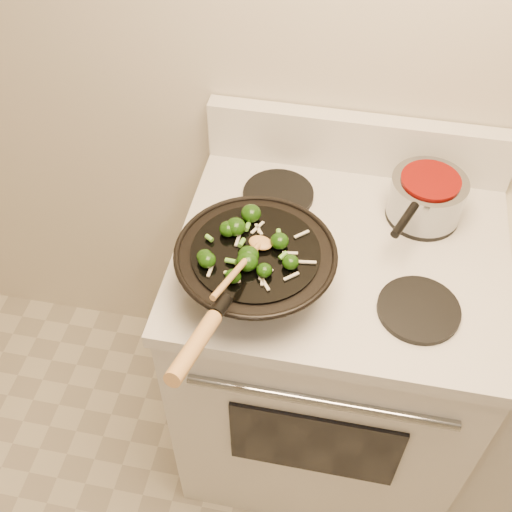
# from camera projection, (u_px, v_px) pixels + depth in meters

# --- Properties ---
(stove) EXTENTS (0.78, 0.67, 1.08)m
(stove) POSITION_uv_depth(u_px,v_px,m) (327.00, 352.00, 1.85)
(stove) COLOR silver
(stove) RESTS_ON ground
(wok) EXTENTS (0.35, 0.58, 0.23)m
(wok) POSITION_uv_depth(u_px,v_px,m) (255.00, 267.00, 1.38)
(wok) COLOR black
(wok) RESTS_ON stove
(stirfry) EXTENTS (0.25, 0.22, 0.04)m
(stirfry) POSITION_uv_depth(u_px,v_px,m) (245.00, 246.00, 1.34)
(stirfry) COLOR #133508
(stirfry) RESTS_ON wok
(wooden_spoon) EXTENTS (0.09, 0.23, 0.07)m
(wooden_spoon) POSITION_uv_depth(u_px,v_px,m) (248.00, 257.00, 1.30)
(wooden_spoon) COLOR #BA8649
(wooden_spoon) RESTS_ON wok
(saucepan) EXTENTS (0.18, 0.28, 0.11)m
(saucepan) POSITION_uv_depth(u_px,v_px,m) (426.00, 196.00, 1.54)
(saucepan) COLOR gray
(saucepan) RESTS_ON stove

